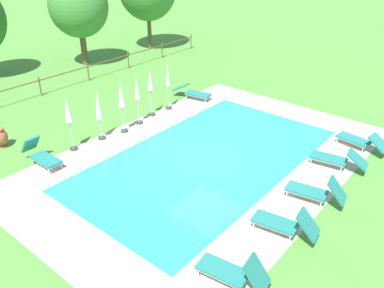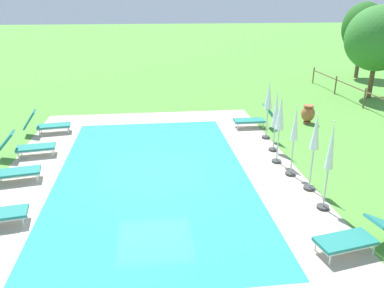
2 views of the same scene
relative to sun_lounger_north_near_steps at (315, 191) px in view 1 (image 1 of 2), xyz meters
The scene contains 20 objects.
ground_plane 4.35m from the sun_lounger_north_near_steps, 90.39° to the left, with size 160.00×160.00×0.00m, color #518E38.
pool_deck_paving 4.35m from the sun_lounger_north_near_steps, 90.39° to the left, with size 14.17×9.46×0.01m, color #B2A893.
swimming_pool_water 4.35m from the sun_lounger_north_near_steps, 90.39° to the left, with size 10.63×5.93×0.01m, color #2DB7C6.
pool_coping_rim 4.35m from the sun_lounger_north_near_steps, 90.39° to the left, with size 11.11×6.41×0.01m.
sun_lounger_north_near_steps is the anchor object (origin of this frame).
sun_lounger_north_mid 2.49m from the sun_lounger_north_near_steps, ahead, with size 0.91×2.09×0.81m.
sun_lounger_north_far 9.85m from the sun_lounger_north_near_steps, 116.01° to the left, with size 0.61×1.85×1.00m.
sun_lounger_north_end 4.50m from the sun_lounger_north_near_steps, ahead, with size 0.90×2.10×0.79m.
sun_lounger_south_near_corner 4.53m from the sun_lounger_north_near_steps, behind, with size 0.85×1.88×1.02m.
sun_lounger_south_mid 2.06m from the sun_lounger_north_near_steps, behind, with size 0.87×1.96×0.96m.
sun_lounger_south_far 9.76m from the sun_lounger_north_near_steps, 63.16° to the left, with size 0.97×2.14×0.72m.
patio_umbrella_closed_row_west 8.75m from the sun_lounger_north_near_steps, 86.72° to the left, with size 0.32×0.32×2.29m.
patio_umbrella_closed_row_mid_west 9.23m from the sun_lounger_north_near_steps, 73.49° to the left, with size 0.32×0.32×2.45m.
patio_umbrella_closed_row_centre 8.65m from the sun_lounger_north_near_steps, 93.45° to the left, with size 0.32×0.32×2.35m.
patio_umbrella_closed_row_mid_east 9.44m from the sun_lounger_north_near_steps, 108.00° to the left, with size 0.32×0.32×2.32m.
patio_umbrella_closed_row_east 8.98m from the sun_lounger_north_near_steps, 100.15° to the left, with size 0.32×0.32×2.27m.
patio_umbrella_closed_deck_corner 9.06m from the sun_lounger_north_near_steps, 80.32° to the left, with size 0.32×0.32×2.35m.
terracotta_urn_near_fence 12.25m from the sun_lounger_north_near_steps, 112.12° to the left, with size 0.59×0.59×0.83m.
perimeter_fence 15.20m from the sun_lounger_north_near_steps, 91.63° to the left, with size 25.04×0.08×1.05m.
tree_west_mid 18.82m from the sun_lounger_north_near_steps, 75.78° to the left, with size 3.64×3.64×5.62m.
Camera 1 is at (-10.54, -7.93, 7.74)m, focal length 36.99 mm.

